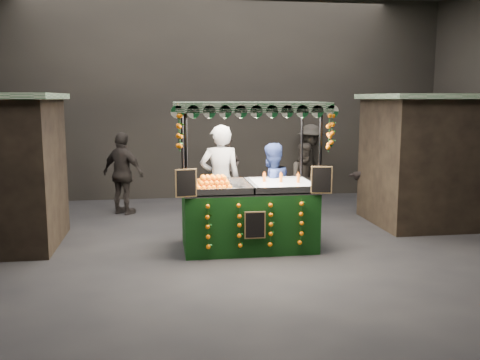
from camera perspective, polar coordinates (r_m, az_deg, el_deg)
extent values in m
plane|color=black|center=(8.86, -0.21, -7.73)|extent=(12.00, 12.00, 0.00)
cube|color=black|center=(13.46, -3.36, 8.69)|extent=(12.00, 0.10, 5.00)
cube|color=black|center=(3.62, 11.53, 8.35)|extent=(12.00, 0.10, 5.00)
cube|color=black|center=(11.46, 20.93, 1.85)|extent=(2.80, 2.00, 2.50)
cube|color=#0F471E|center=(11.39, 21.29, 8.36)|extent=(3.00, 2.20, 0.10)
cube|color=black|center=(8.99, 0.90, -4.22)|extent=(2.18, 1.19, 0.99)
cube|color=silver|center=(8.89, 0.91, -0.99)|extent=(2.18, 1.19, 0.04)
cylinder|color=black|center=(8.19, -5.76, -0.60)|extent=(0.05, 0.05, 2.37)
cylinder|color=black|center=(8.56, 8.55, -0.25)|extent=(0.05, 0.05, 2.37)
cylinder|color=black|center=(9.30, -6.11, 0.52)|extent=(0.05, 0.05, 2.37)
cylinder|color=black|center=(9.63, 6.58, 0.79)|extent=(0.05, 0.05, 2.37)
cube|color=#0F471E|center=(8.76, 0.93, 8.11)|extent=(2.42, 1.43, 0.08)
cube|color=white|center=(8.99, 4.64, -0.51)|extent=(0.97, 1.07, 0.08)
cube|color=black|center=(8.12, -5.81, -0.33)|extent=(0.33, 0.09, 0.44)
cube|color=black|center=(8.50, 8.74, 0.02)|extent=(0.33, 0.09, 0.44)
cube|color=black|center=(8.37, 1.62, -4.85)|extent=(0.34, 0.02, 0.44)
imported|color=slate|center=(9.73, -2.13, -0.06)|extent=(0.75, 0.49, 2.04)
imported|color=navy|center=(9.75, 3.35, -1.04)|extent=(1.03, 0.94, 1.71)
imported|color=black|center=(11.60, -1.44, 0.61)|extent=(0.73, 0.59, 1.74)
imported|color=black|center=(11.57, 7.07, 0.09)|extent=(0.81, 0.65, 1.57)
imported|color=black|center=(11.81, -12.43, 0.69)|extent=(1.11, 0.97, 1.79)
imported|color=#292622|center=(13.63, 7.53, 2.03)|extent=(1.30, 1.37, 1.87)
imported|color=#2B2423|center=(11.63, 14.68, -0.15)|extent=(1.39, 1.26, 1.54)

